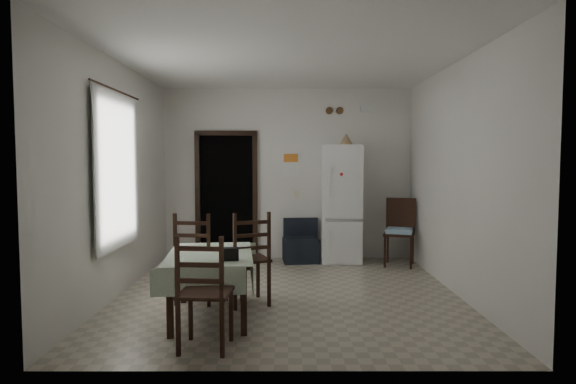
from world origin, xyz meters
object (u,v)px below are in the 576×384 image
(corner_chair, at_px, (399,232))
(dining_chair_far_right, at_px, (247,257))
(dining_table, at_px, (210,285))
(dining_chair_near_head, at_px, (205,291))
(dining_chair_far_left, at_px, (197,257))
(fridge, at_px, (342,204))
(navy_seat, at_px, (301,241))

(corner_chair, relative_size, dining_chair_far_right, 0.98)
(dining_table, height_order, dining_chair_near_head, dining_chair_near_head)
(corner_chair, bearing_deg, dining_chair_far_left, -127.88)
(dining_table, height_order, dining_chair_far_right, dining_chair_far_right)
(fridge, distance_m, navy_seat, 0.91)
(corner_chair, relative_size, dining_chair_near_head, 1.03)
(dining_chair_near_head, bearing_deg, corner_chair, -121.74)
(corner_chair, height_order, dining_table, corner_chair)
(dining_chair_far_left, distance_m, dining_chair_far_right, 0.61)
(fridge, distance_m, dining_chair_far_left, 3.03)
(corner_chair, xyz_separation_m, dining_table, (-2.60, -2.53, -0.19))
(fridge, relative_size, dining_chair_far_left, 1.80)
(fridge, bearing_deg, dining_chair_far_left, -123.38)
(fridge, bearing_deg, navy_seat, -172.28)
(corner_chair, xyz_separation_m, dining_chair_near_head, (-2.50, -3.39, -0.02))
(dining_chair_far_left, bearing_deg, corner_chair, -138.97)
(navy_seat, distance_m, dining_table, 3.04)
(corner_chair, distance_m, dining_chair_near_head, 4.21)
(navy_seat, bearing_deg, dining_chair_near_head, -109.16)
(navy_seat, distance_m, dining_chair_far_right, 2.47)
(dining_chair_far_left, height_order, dining_chair_far_right, dining_chair_far_right)
(corner_chair, relative_size, dining_table, 0.80)
(dining_chair_far_right, bearing_deg, corner_chair, -159.69)
(dining_chair_far_right, relative_size, dining_chair_near_head, 1.05)
(navy_seat, distance_m, dining_chair_far_left, 2.61)
(dining_chair_far_left, bearing_deg, dining_chair_near_head, 110.13)
(dining_table, bearing_deg, corner_chair, 38.24)
(fridge, height_order, dining_chair_far_right, fridge)
(dining_table, relative_size, dining_chair_far_right, 1.22)
(fridge, bearing_deg, dining_table, -113.37)
(navy_seat, xyz_separation_m, corner_chair, (1.55, -0.32, 0.18))
(dining_chair_far_left, bearing_deg, navy_seat, -113.00)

